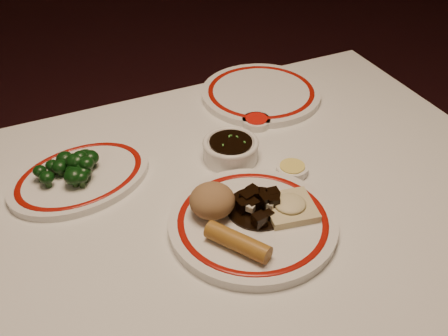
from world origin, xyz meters
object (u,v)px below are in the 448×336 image
Objects in this scene: broccoli_plate at (80,177)px; soy_bowl at (231,150)px; broccoli_pile at (76,166)px; rice_mound at (212,201)px; fried_wonton at (290,206)px; spring_roll at (238,242)px; stirfry_heap at (260,204)px; dining_table at (226,242)px; main_plate at (253,223)px.

soy_bowl reaches higher than broccoli_plate.
rice_mound is at bearing -47.81° from broccoli_pile.
broccoli_pile is 0.31m from soy_bowl.
broccoli_plate is (-0.32, 0.27, -0.02)m from fried_wonton.
broccoli_pile reaches higher than spring_roll.
stirfry_heap is at bearing -99.24° from soy_bowl.
broccoli_pile is (-0.27, 0.24, 0.01)m from stirfry_heap.
rice_mound is at bearing 59.36° from spring_roll.
dining_table is 0.19m from soy_bowl.
broccoli_plate is at bearing 133.10° from main_plate.
stirfry_heap is (0.02, 0.02, 0.02)m from main_plate.
rice_mound is 0.70× the size of spring_roll.
stirfry_heap is at bearing -41.83° from broccoli_plate.
soy_bowl is (-0.02, 0.21, -0.01)m from fried_wonton.
rice_mound is at bearing -125.27° from soy_bowl.
broccoli_pile reaches higher than fried_wonton.
spring_roll is 0.37m from broccoli_pile.
broccoli_plate is (-0.27, 0.24, -0.02)m from stirfry_heap.
main_plate is 3.33× the size of stirfry_heap.
main_plate is 1.19× the size of broccoli_plate.
main_plate reaches higher than broccoli_plate.
soy_bowl is at bearing -10.24° from broccoli_pile.
fried_wonton is at bearing -85.55° from soy_bowl.
spring_roll is 0.13m from fried_wonton.
fried_wonton is 0.41m from broccoli_plate.
rice_mound is 0.19m from soy_bowl.
spring_roll is at bearing -58.77° from broccoli_plate.
main_plate is at bearing -140.03° from stirfry_heap.
spring_roll is at bearing -88.86° from rice_mound.
dining_table is 0.15m from rice_mound.
stirfry_heap is at bearing 150.39° from fried_wonton.
rice_mound is at bearing -48.84° from broccoli_plate.
rice_mound is at bearing 140.61° from main_plate.
stirfry_heap is 0.92× the size of broccoli_pile.
rice_mound reaches higher than spring_roll.
broccoli_plate reaches higher than dining_table.
rice_mound is at bearing 157.65° from fried_wonton.
spring_roll is (0.00, -0.10, -0.01)m from rice_mound.
spring_roll is 0.11m from stirfry_heap.
dining_table is 0.33m from broccoli_pile.
broccoli_pile reaches higher than soy_bowl.
spring_roll is at bearing -113.18° from soy_bowl.
spring_roll is 1.02× the size of soy_bowl.
fried_wonton is 0.30× the size of broccoli_plate.
broccoli_pile is (-0.00, -0.00, 0.03)m from broccoli_plate.
broccoli_plate is at bearing 25.54° from broccoli_pile.
broccoli_plate is 0.03m from broccoli_pile.
fried_wonton is at bearing -39.59° from broccoli_pile.
spring_roll is 0.28m from soy_bowl.
soy_bowl is (0.30, -0.06, 0.01)m from broccoli_plate.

